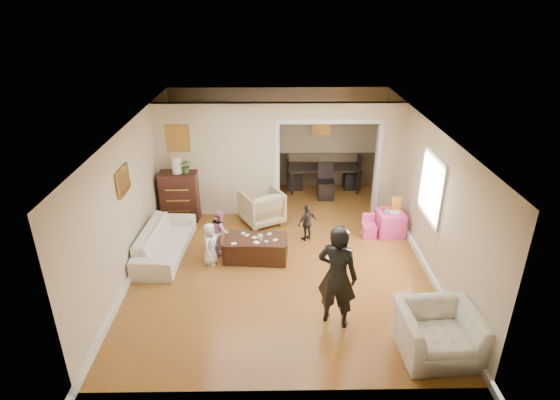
{
  "coord_description": "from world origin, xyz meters",
  "views": [
    {
      "loc": [
        -0.12,
        -7.88,
        4.76
      ],
      "look_at": [
        0.0,
        0.2,
        1.05
      ],
      "focal_mm": 29.22,
      "sensor_mm": 36.0,
      "label": 1
    }
  ],
  "objects_px": {
    "armchair_front": "(438,333)",
    "play_table": "(390,223)",
    "sofa": "(165,241)",
    "coffee_table": "(256,249)",
    "table_lamp": "(177,165)",
    "dining_table": "(323,176)",
    "dresser": "(180,196)",
    "child_kneel_b": "(220,231)",
    "coffee_cup": "(260,237)",
    "cyan_cup": "(387,211)",
    "adult_person": "(337,276)",
    "child_kneel_a": "(210,244)",
    "armchair_back": "(262,207)",
    "child_toddler": "(307,223)"
  },
  "relations": [
    {
      "from": "armchair_front",
      "to": "child_toddler",
      "type": "relative_size",
      "value": 1.39
    },
    {
      "from": "armchair_back",
      "to": "coffee_cup",
      "type": "bearing_deg",
      "value": 62.81
    },
    {
      "from": "adult_person",
      "to": "child_toddler",
      "type": "bearing_deg",
      "value": -58.46
    },
    {
      "from": "armchair_front",
      "to": "child_kneel_a",
      "type": "relative_size",
      "value": 1.3
    },
    {
      "from": "coffee_cup",
      "to": "cyan_cup",
      "type": "bearing_deg",
      "value": 19.95
    },
    {
      "from": "coffee_cup",
      "to": "child_kneel_a",
      "type": "relative_size",
      "value": 0.13
    },
    {
      "from": "adult_person",
      "to": "play_table",
      "type": "bearing_deg",
      "value": -92.19
    },
    {
      "from": "armchair_front",
      "to": "coffee_table",
      "type": "distance_m",
      "value": 3.72
    },
    {
      "from": "armchair_front",
      "to": "coffee_cup",
      "type": "xyz_separation_m",
      "value": [
        -2.58,
        2.53,
        0.14
      ]
    },
    {
      "from": "sofa",
      "to": "adult_person",
      "type": "xyz_separation_m",
      "value": [
        3.09,
        -2.08,
        0.56
      ]
    },
    {
      "from": "dresser",
      "to": "adult_person",
      "type": "height_order",
      "value": "adult_person"
    },
    {
      "from": "dresser",
      "to": "cyan_cup",
      "type": "xyz_separation_m",
      "value": [
        4.48,
        -0.85,
        0.01
      ]
    },
    {
      "from": "table_lamp",
      "to": "dining_table",
      "type": "height_order",
      "value": "table_lamp"
    },
    {
      "from": "dresser",
      "to": "child_kneel_b",
      "type": "xyz_separation_m",
      "value": [
        1.06,
        -1.45,
        -0.1
      ]
    },
    {
      "from": "sofa",
      "to": "child_kneel_b",
      "type": "xyz_separation_m",
      "value": [
        1.09,
        0.11,
        0.17
      ]
    },
    {
      "from": "armchair_back",
      "to": "cyan_cup",
      "type": "distance_m",
      "value": 2.73
    },
    {
      "from": "armchair_back",
      "to": "cyan_cup",
      "type": "bearing_deg",
      "value": 138.38
    },
    {
      "from": "coffee_table",
      "to": "adult_person",
      "type": "distance_m",
      "value": 2.38
    },
    {
      "from": "dining_table",
      "to": "sofa",
      "type": "bearing_deg",
      "value": -137.16
    },
    {
      "from": "sofa",
      "to": "adult_person",
      "type": "height_order",
      "value": "adult_person"
    },
    {
      "from": "coffee_cup",
      "to": "sofa",
      "type": "bearing_deg",
      "value": 172.69
    },
    {
      "from": "play_table",
      "to": "dining_table",
      "type": "relative_size",
      "value": 0.3
    },
    {
      "from": "dining_table",
      "to": "table_lamp",
      "type": "bearing_deg",
      "value": -153.89
    },
    {
      "from": "coffee_table",
      "to": "child_toddler",
      "type": "bearing_deg",
      "value": 35.54
    },
    {
      "from": "coffee_table",
      "to": "adult_person",
      "type": "bearing_deg",
      "value": -55.27
    },
    {
      "from": "coffee_cup",
      "to": "cyan_cup",
      "type": "distance_m",
      "value": 2.79
    },
    {
      "from": "child_kneel_a",
      "to": "armchair_back",
      "type": "bearing_deg",
      "value": -13.44
    },
    {
      "from": "coffee_table",
      "to": "cyan_cup",
      "type": "height_order",
      "value": "cyan_cup"
    },
    {
      "from": "armchair_front",
      "to": "coffee_table",
      "type": "relative_size",
      "value": 0.91
    },
    {
      "from": "armchair_back",
      "to": "dresser",
      "type": "height_order",
      "value": "dresser"
    },
    {
      "from": "dresser",
      "to": "table_lamp",
      "type": "bearing_deg",
      "value": 0.0
    },
    {
      "from": "coffee_cup",
      "to": "child_kneel_a",
      "type": "bearing_deg",
      "value": -173.99
    },
    {
      "from": "armchair_back",
      "to": "adult_person",
      "type": "distance_m",
      "value": 3.68
    },
    {
      "from": "coffee_cup",
      "to": "dining_table",
      "type": "xyz_separation_m",
      "value": [
        1.56,
        3.55,
        -0.17
      ]
    },
    {
      "from": "coffee_table",
      "to": "cyan_cup",
      "type": "distance_m",
      "value": 2.89
    },
    {
      "from": "child_toddler",
      "to": "coffee_table",
      "type": "bearing_deg",
      "value": 0.82
    },
    {
      "from": "adult_person",
      "to": "dining_table",
      "type": "bearing_deg",
      "value": -67.79
    },
    {
      "from": "sofa",
      "to": "adult_person",
      "type": "relative_size",
      "value": 1.18
    },
    {
      "from": "dining_table",
      "to": "child_toddler",
      "type": "xyz_separation_m",
      "value": [
        -0.61,
        -2.75,
        0.07
      ]
    },
    {
      "from": "play_table",
      "to": "adult_person",
      "type": "height_order",
      "value": "adult_person"
    },
    {
      "from": "armchair_front",
      "to": "play_table",
      "type": "xyz_separation_m",
      "value": [
        0.15,
        3.53,
        -0.09
      ]
    },
    {
      "from": "dresser",
      "to": "coffee_table",
      "type": "distance_m",
      "value": 2.5
    },
    {
      "from": "sofa",
      "to": "dining_table",
      "type": "bearing_deg",
      "value": -42.62
    },
    {
      "from": "child_kneel_a",
      "to": "play_table",
      "type": "bearing_deg",
      "value": -58.01
    },
    {
      "from": "play_table",
      "to": "child_kneel_b",
      "type": "distance_m",
      "value": 3.59
    },
    {
      "from": "sofa",
      "to": "coffee_table",
      "type": "height_order",
      "value": "sofa"
    },
    {
      "from": "armchair_front",
      "to": "coffee_table",
      "type": "height_order",
      "value": "armchair_front"
    },
    {
      "from": "table_lamp",
      "to": "coffee_cup",
      "type": "xyz_separation_m",
      "value": [
        1.86,
        -1.8,
        -0.81
      ]
    },
    {
      "from": "dresser",
      "to": "coffee_table",
      "type": "xyz_separation_m",
      "value": [
        1.76,
        -1.75,
        -0.34
      ]
    },
    {
      "from": "sofa",
      "to": "table_lamp",
      "type": "distance_m",
      "value": 1.86
    }
  ]
}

